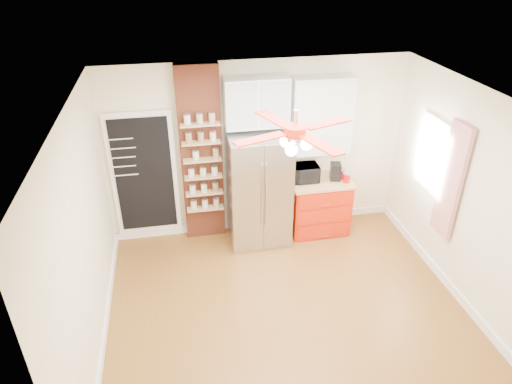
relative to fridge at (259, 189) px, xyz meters
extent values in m
plane|color=brown|center=(0.05, -1.63, -0.88)|extent=(4.50, 4.50, 0.00)
plane|color=white|center=(0.05, -1.63, 1.83)|extent=(4.50, 4.50, 0.00)
cube|color=#F9F2C9|center=(0.05, 0.37, 0.48)|extent=(4.50, 0.02, 2.70)
cube|color=#F9F2C9|center=(0.05, -3.63, 0.48)|extent=(4.50, 0.02, 2.70)
cube|color=#F9F2C9|center=(-2.20, -1.63, 0.48)|extent=(0.02, 4.00, 2.70)
cube|color=#F9F2C9|center=(2.30, -1.63, 0.48)|extent=(0.02, 4.00, 2.70)
cube|color=white|center=(-1.65, 0.34, 0.23)|extent=(0.95, 0.04, 1.95)
cube|color=black|center=(-1.65, 0.32, 0.23)|extent=(0.82, 0.02, 1.78)
cube|color=brown|center=(-0.80, 0.29, 0.48)|extent=(0.60, 0.16, 2.70)
cube|color=#B2B2B7|center=(0.00, 0.00, 0.00)|extent=(0.90, 0.70, 1.75)
cube|color=white|center=(0.00, 0.20, 1.27)|extent=(0.90, 0.35, 0.70)
cube|color=red|center=(0.97, 0.05, -0.45)|extent=(0.90, 0.60, 0.86)
cube|color=#DDAA60|center=(0.97, 0.05, 0.01)|extent=(0.94, 0.64, 0.04)
cube|color=white|center=(0.97, 0.22, 1.00)|extent=(0.90, 0.30, 1.15)
cube|color=white|center=(2.28, -0.73, 0.68)|extent=(0.04, 0.75, 1.05)
cube|color=red|center=(2.23, -1.28, 0.57)|extent=(0.06, 0.40, 1.55)
cylinder|color=silver|center=(0.05, -1.63, 1.68)|extent=(0.05, 0.05, 0.20)
cylinder|color=#961A09|center=(0.05, -1.63, 1.56)|extent=(0.24, 0.24, 0.10)
sphere|color=white|center=(0.05, -1.63, 1.40)|extent=(0.13, 0.13, 0.13)
imported|color=black|center=(0.70, 0.09, 0.15)|extent=(0.46, 0.32, 0.26)
cube|color=black|center=(1.20, 0.04, 0.16)|extent=(0.19, 0.22, 0.26)
cylinder|color=red|center=(1.34, -0.08, 0.09)|extent=(0.11, 0.11, 0.14)
cylinder|color=#AF092E|center=(1.31, 0.04, 0.10)|extent=(0.10, 0.10, 0.14)
cylinder|color=beige|center=(-0.89, 0.17, 0.56)|extent=(0.10, 0.10, 0.12)
cylinder|color=#9A7E4E|center=(-0.60, 0.16, 0.57)|extent=(0.09, 0.09, 0.14)
camera|label=1|loc=(-1.16, -5.82, 3.28)|focal=32.00mm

